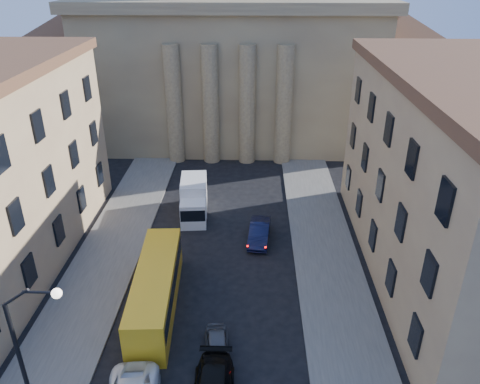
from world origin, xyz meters
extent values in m
cube|color=#575550|center=(-8.50, 18.00, 0.07)|extent=(5.00, 60.00, 0.15)
cube|color=#575550|center=(8.50, 18.00, 0.07)|extent=(5.00, 60.00, 0.15)
cube|color=#766349|center=(0.00, 56.00, 8.00)|extent=(34.00, 26.00, 16.00)
cube|color=#766349|center=(-21.00, 54.00, 5.50)|extent=(13.00, 13.00, 11.00)
cone|color=brown|center=(-21.00, 54.00, 13.00)|extent=(26.02, 26.02, 4.00)
cube|color=#766349|center=(21.00, 54.00, 5.50)|extent=(13.00, 13.00, 11.00)
cone|color=brown|center=(21.00, 54.00, 13.00)|extent=(26.02, 26.02, 4.00)
cylinder|color=#766349|center=(-6.00, 42.80, 6.50)|extent=(1.80, 1.80, 13.00)
cylinder|color=#766349|center=(-2.00, 42.80, 6.50)|extent=(1.80, 1.80, 13.00)
cylinder|color=#766349|center=(2.00, 42.80, 6.50)|extent=(1.80, 1.80, 13.00)
cylinder|color=#766349|center=(6.00, 42.80, 6.50)|extent=(1.80, 1.80, 13.00)
cube|color=tan|center=(17.00, 22.00, 7.00)|extent=(11.00, 26.00, 14.00)
cylinder|color=black|center=(-7.50, 8.00, 4.00)|extent=(0.20, 0.20, 8.00)
cylinder|color=black|center=(-6.95, 8.00, 8.35)|extent=(1.30, 0.12, 0.96)
cylinder|color=black|center=(-5.95, 8.00, 8.65)|extent=(1.30, 0.12, 0.12)
sphere|color=white|center=(-5.20, 8.00, 8.60)|extent=(0.44, 0.44, 0.44)
imported|color=#505055|center=(0.80, 13.25, 0.61)|extent=(1.90, 3.76, 1.23)
imported|color=black|center=(3.32, 25.86, 0.75)|extent=(2.00, 4.69, 1.50)
cube|color=yellow|center=(-3.49, 17.31, 1.48)|extent=(2.99, 10.65, 2.97)
cube|color=black|center=(-3.49, 17.31, 1.96)|extent=(3.02, 10.08, 1.05)
cylinder|color=black|center=(-4.23, 13.43, 0.48)|extent=(0.34, 0.97, 0.96)
cylinder|color=black|center=(-2.31, 13.54, 0.48)|extent=(0.34, 0.97, 0.96)
cylinder|color=black|center=(-4.66, 21.08, 0.48)|extent=(0.34, 0.97, 0.96)
cylinder|color=black|center=(-2.75, 21.19, 0.48)|extent=(0.34, 0.97, 0.96)
cube|color=white|center=(-2.38, 28.33, 1.14)|extent=(2.37, 2.45, 2.28)
cube|color=black|center=(-2.29, 27.24, 1.42)|extent=(2.09, 0.29, 1.04)
cube|color=white|center=(-2.60, 30.88, 1.66)|extent=(2.61, 4.16, 2.94)
cylinder|color=black|center=(-3.29, 27.87, 0.43)|extent=(0.34, 0.87, 0.85)
cylinder|color=black|center=(-1.40, 28.03, 0.43)|extent=(0.34, 0.87, 0.85)
cylinder|color=black|center=(-3.62, 31.64, 0.43)|extent=(0.34, 0.87, 0.85)
cylinder|color=black|center=(-1.73, 31.81, 0.43)|extent=(0.34, 0.87, 0.85)
camera|label=1|loc=(2.73, -6.95, 20.79)|focal=35.00mm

